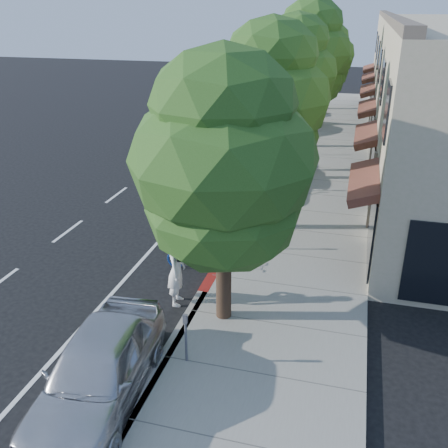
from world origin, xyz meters
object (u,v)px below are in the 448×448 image
(cyclist, at_px, (176,271))
(street_tree_0, at_px, (224,165))
(street_tree_3, at_px, (310,56))
(silver_suv, at_px, (230,171))
(street_tree_1, at_px, (270,102))
(dark_sedan, at_px, (231,155))
(white_pickup, at_px, (275,121))
(street_tree_4, at_px, (319,60))
(bicycle, at_px, (193,257))
(street_tree_2, at_px, (295,77))
(near_car_a, at_px, (98,369))
(pedestrian, at_px, (309,151))
(dark_suv_far, at_px, (284,107))
(street_tree_5, at_px, (326,57))

(cyclist, bearing_deg, street_tree_0, -117.38)
(street_tree_3, height_order, silver_suv, street_tree_3)
(street_tree_1, relative_size, dark_sedan, 1.52)
(street_tree_0, relative_size, street_tree_1, 0.94)
(white_pickup, bearing_deg, dark_sedan, -91.42)
(street_tree_3, distance_m, street_tree_4, 6.05)
(street_tree_4, bearing_deg, silver_suv, -99.83)
(street_tree_3, bearing_deg, cyclist, -94.84)
(bicycle, height_order, silver_suv, silver_suv)
(street_tree_4, xyz_separation_m, bicycle, (-1.65, -21.59, -3.92))
(street_tree_2, height_order, street_tree_4, street_tree_2)
(street_tree_2, bearing_deg, street_tree_4, 90.00)
(street_tree_3, relative_size, near_car_a, 1.76)
(street_tree_4, xyz_separation_m, cyclist, (-1.48, -23.51, -3.37))
(street_tree_0, xyz_separation_m, near_car_a, (-1.75, -3.50, -3.53))
(street_tree_2, distance_m, cyclist, 12.21)
(dark_sedan, height_order, pedestrian, pedestrian)
(street_tree_0, xyz_separation_m, white_pickup, (-2.31, 21.13, -3.47))
(street_tree_2, distance_m, dark_suv_far, 15.21)
(silver_suv, height_order, white_pickup, silver_suv)
(bicycle, distance_m, dark_suv_far, 24.05)
(silver_suv, bearing_deg, near_car_a, -87.07)
(street_tree_2, relative_size, street_tree_5, 1.12)
(street_tree_1, xyz_separation_m, street_tree_3, (0.00, 12.00, 0.45))
(cyclist, relative_size, dark_sedan, 0.41)
(street_tree_1, bearing_deg, street_tree_0, -90.00)
(street_tree_1, xyz_separation_m, near_car_a, (-1.75, -9.50, -3.93))
(cyclist, xyz_separation_m, white_pickup, (-0.83, 20.64, -0.16))
(street_tree_2, xyz_separation_m, silver_suv, (-2.43, -2.00, -3.94))
(street_tree_3, bearing_deg, dark_sedan, -120.76)
(street_tree_1, height_order, near_car_a, street_tree_1)
(silver_suv, bearing_deg, street_tree_3, 73.19)
(street_tree_0, height_order, pedestrian, street_tree_0)
(silver_suv, xyz_separation_m, white_pickup, (0.11, 11.13, -0.03))
(cyclist, bearing_deg, dark_suv_far, -6.78)
(dark_sedan, bearing_deg, white_pickup, 76.85)
(street_tree_4, height_order, dark_sedan, street_tree_4)
(street_tree_0, xyz_separation_m, pedestrian, (0.70, 13.57, -3.24))
(dark_suv_far, bearing_deg, street_tree_5, 49.22)
(street_tree_2, bearing_deg, street_tree_5, 90.00)
(dark_sedan, bearing_deg, street_tree_2, -22.58)
(street_tree_2, bearing_deg, street_tree_1, -90.00)
(silver_suv, height_order, pedestrian, pedestrian)
(street_tree_5, distance_m, dark_sedan, 17.77)
(street_tree_3, bearing_deg, street_tree_0, -90.00)
(street_tree_4, bearing_deg, near_car_a, -93.64)
(pedestrian, bearing_deg, street_tree_1, 75.59)
(dark_sedan, bearing_deg, bicycle, -90.00)
(street_tree_2, height_order, silver_suv, street_tree_2)
(silver_suv, bearing_deg, bicycle, -84.15)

